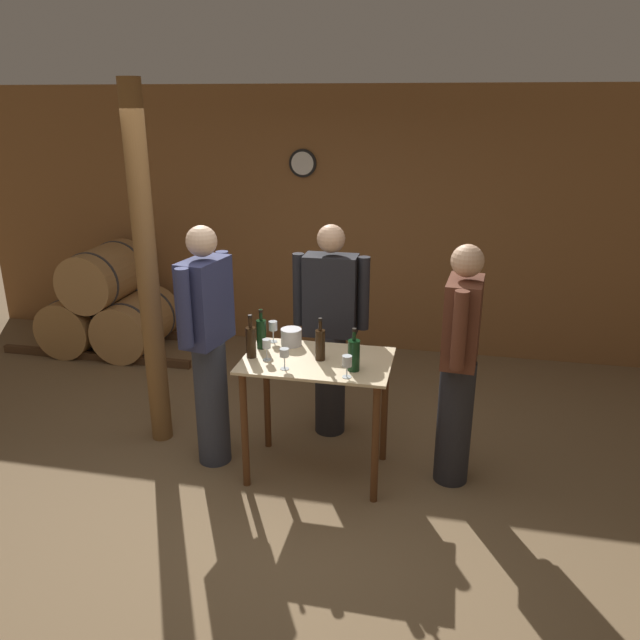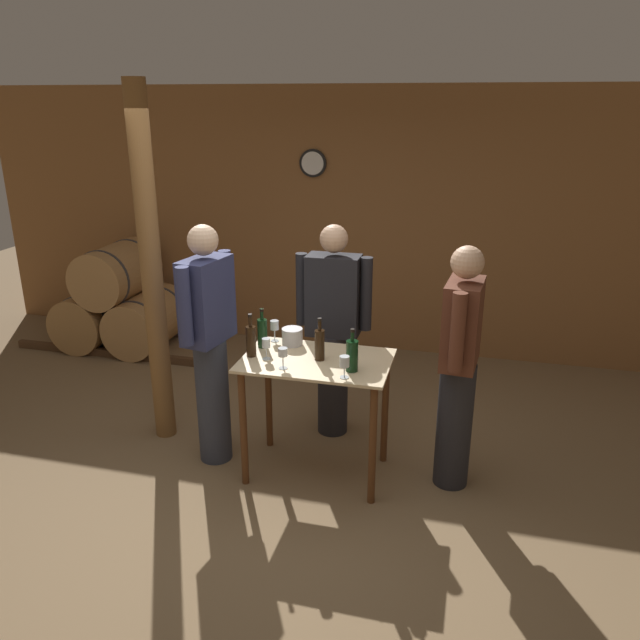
# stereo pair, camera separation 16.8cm
# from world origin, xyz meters

# --- Properties ---
(ground_plane) EXTENTS (14.00, 14.00, 0.00)m
(ground_plane) POSITION_xyz_m (0.00, 0.00, 0.00)
(ground_plane) COLOR brown
(back_wall) EXTENTS (8.40, 0.08, 2.70)m
(back_wall) POSITION_xyz_m (-0.00, 2.92, 1.35)
(back_wall) COLOR brown
(back_wall) RESTS_ON ground_plane
(barrel_rack) EXTENTS (2.11, 0.90, 1.13)m
(barrel_rack) POSITION_xyz_m (-2.45, 2.29, 0.46)
(barrel_rack) COLOR #4C331E
(barrel_rack) RESTS_ON ground_plane
(tasting_table) EXTENTS (1.01, 0.65, 0.88)m
(tasting_table) POSITION_xyz_m (0.24, 0.41, 0.70)
(tasting_table) COLOR beige
(tasting_table) RESTS_ON ground_plane
(wooden_post) EXTENTS (0.16, 0.16, 2.70)m
(wooden_post) POSITION_xyz_m (-1.08, 0.63, 1.35)
(wooden_post) COLOR brown
(wooden_post) RESTS_ON ground_plane
(wine_bottle_far_left) EXTENTS (0.07, 0.07, 0.31)m
(wine_bottle_far_left) POSITION_xyz_m (-0.21, 0.35, 1.00)
(wine_bottle_far_left) COLOR black
(wine_bottle_far_left) RESTS_ON tasting_table
(wine_bottle_left) EXTENTS (0.07, 0.07, 0.29)m
(wine_bottle_left) POSITION_xyz_m (-0.19, 0.53, 1.00)
(wine_bottle_left) COLOR black
(wine_bottle_left) RESTS_ON tasting_table
(wine_bottle_center) EXTENTS (0.07, 0.07, 0.30)m
(wine_bottle_center) POSITION_xyz_m (0.26, 0.41, 1.00)
(wine_bottle_center) COLOR black
(wine_bottle_center) RESTS_ON tasting_table
(wine_bottle_right) EXTENTS (0.08, 0.08, 0.29)m
(wine_bottle_right) POSITION_xyz_m (0.51, 0.28, 1.00)
(wine_bottle_right) COLOR black
(wine_bottle_right) RESTS_ON tasting_table
(wine_glass_near_left) EXTENTS (0.06, 0.06, 0.16)m
(wine_glass_near_left) POSITION_xyz_m (-0.14, 0.66, 1.00)
(wine_glass_near_left) COLOR silver
(wine_glass_near_left) RESTS_ON tasting_table
(wine_glass_near_center) EXTENTS (0.06, 0.06, 0.15)m
(wine_glass_near_center) POSITION_xyz_m (-0.09, 0.33, 0.99)
(wine_glass_near_center) COLOR silver
(wine_glass_near_center) RESTS_ON tasting_table
(wine_glass_near_right) EXTENTS (0.06, 0.06, 0.14)m
(wine_glass_near_right) POSITION_xyz_m (0.06, 0.21, 0.99)
(wine_glass_near_right) COLOR silver
(wine_glass_near_right) RESTS_ON tasting_table
(wine_glass_far_side) EXTENTS (0.06, 0.06, 0.15)m
(wine_glass_far_side) POSITION_xyz_m (0.48, 0.16, 0.99)
(wine_glass_far_side) COLOR silver
(wine_glass_far_side) RESTS_ON tasting_table
(ice_bucket) EXTENTS (0.15, 0.15, 0.12)m
(ice_bucket) POSITION_xyz_m (-0.00, 0.63, 0.95)
(ice_bucket) COLOR silver
(ice_bucket) RESTS_ON tasting_table
(person_host) EXTENTS (0.25, 0.59, 1.70)m
(person_host) POSITION_xyz_m (1.19, 0.51, 0.90)
(person_host) COLOR #232328
(person_host) RESTS_ON ground_plane
(person_visitor_with_scarf) EXTENTS (0.29, 0.58, 1.77)m
(person_visitor_with_scarf) POSITION_xyz_m (-0.55, 0.40, 0.94)
(person_visitor_with_scarf) COLOR #333847
(person_visitor_with_scarf) RESTS_ON ground_plane
(person_visitor_bearded) EXTENTS (0.59, 0.24, 1.70)m
(person_visitor_bearded) POSITION_xyz_m (0.21, 1.02, 0.90)
(person_visitor_bearded) COLOR #232328
(person_visitor_bearded) RESTS_ON ground_plane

